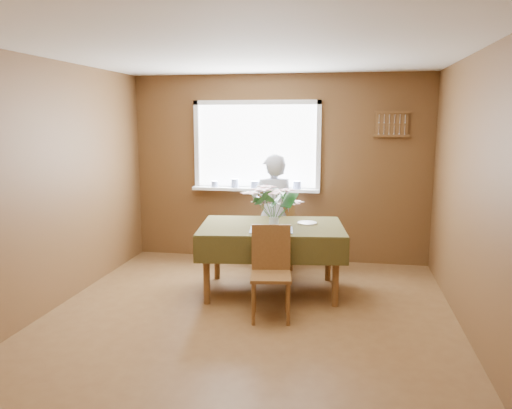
% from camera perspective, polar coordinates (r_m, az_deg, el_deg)
% --- Properties ---
extents(floor, '(4.50, 4.50, 0.00)m').
position_cam_1_polar(floor, '(4.88, -1.20, -13.35)').
color(floor, brown).
rests_on(floor, ground).
extents(ceiling, '(4.50, 4.50, 0.00)m').
position_cam_1_polar(ceiling, '(4.53, -1.31, 17.18)').
color(ceiling, white).
rests_on(ceiling, wall_back).
extents(wall_back, '(4.00, 0.00, 4.00)m').
position_cam_1_polar(wall_back, '(6.74, 2.61, 4.09)').
color(wall_back, brown).
rests_on(wall_back, floor).
extents(wall_front, '(4.00, 0.00, 4.00)m').
position_cam_1_polar(wall_front, '(2.42, -12.10, -6.42)').
color(wall_front, brown).
rests_on(wall_front, floor).
extents(wall_left, '(0.00, 4.50, 4.50)m').
position_cam_1_polar(wall_left, '(5.31, -22.91, 1.80)').
color(wall_left, brown).
rests_on(wall_left, floor).
extents(wall_right, '(0.00, 4.50, 4.50)m').
position_cam_1_polar(wall_right, '(4.58, 24.08, 0.55)').
color(wall_right, brown).
rests_on(wall_right, floor).
extents(window_assembly, '(1.72, 0.20, 1.22)m').
position_cam_1_polar(window_assembly, '(6.72, 0.07, 4.98)').
color(window_assembly, white).
rests_on(window_assembly, wall_back).
extents(spoon_rack, '(0.44, 0.05, 0.33)m').
position_cam_1_polar(spoon_rack, '(6.63, 15.27, 8.87)').
color(spoon_rack, brown).
rests_on(spoon_rack, wall_back).
extents(dining_table, '(1.69, 1.26, 0.77)m').
position_cam_1_polar(dining_table, '(5.51, 1.81, -3.32)').
color(dining_table, brown).
rests_on(dining_table, floor).
extents(chair_far, '(0.53, 0.53, 0.98)m').
position_cam_1_polar(chair_far, '(6.38, 2.36, -2.76)').
color(chair_far, brown).
rests_on(chair_far, floor).
extents(chair_near, '(0.44, 0.44, 0.90)m').
position_cam_1_polar(chair_near, '(4.89, 1.72, -7.18)').
color(chair_near, brown).
rests_on(chair_near, floor).
extents(seated_woman, '(0.63, 0.52, 1.49)m').
position_cam_1_polar(seated_woman, '(6.20, 1.95, -1.10)').
color(seated_woman, white).
rests_on(seated_woman, floor).
extents(flower_bouquet, '(0.53, 0.53, 0.45)m').
position_cam_1_polar(flower_bouquet, '(5.24, 2.07, 0.31)').
color(flower_bouquet, white).
rests_on(flower_bouquet, dining_table).
extents(side_plate, '(0.24, 0.24, 0.01)m').
position_cam_1_polar(side_plate, '(5.61, 5.87, -2.11)').
color(side_plate, white).
rests_on(side_plate, dining_table).
extents(table_knife, '(0.10, 0.21, 0.00)m').
position_cam_1_polar(table_knife, '(5.23, 3.58, -2.93)').
color(table_knife, silver).
rests_on(table_knife, dining_table).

